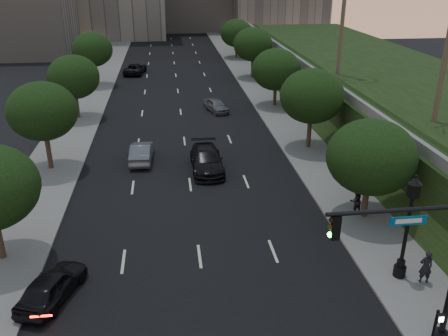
{
  "coord_description": "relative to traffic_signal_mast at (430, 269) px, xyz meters",
  "views": [
    {
      "loc": [
        -1.28,
        -16.29,
        14.33
      ],
      "look_at": [
        1.73,
        8.4,
        3.6
      ],
      "focal_mm": 38.0,
      "sensor_mm": 36.0,
      "label": 1
    }
  ],
  "objects": [
    {
      "name": "ground",
      "position": [
        -8.31,
        2.33,
        -3.67
      ],
      "size": [
        160.0,
        160.0,
        0.0
      ],
      "primitive_type": "plane",
      "color": "black",
      "rests_on": "ground"
    },
    {
      "name": "pedestrian_signal",
      "position": [
        0.02,
        -1.04,
        -2.11
      ],
      "size": [
        0.3,
        0.33,
        2.5
      ],
      "color": "black",
      "rests_on": "ground"
    },
    {
      "name": "road_surface",
      "position": [
        -8.31,
        32.33,
        -3.66
      ],
      "size": [
        16.0,
        140.0,
        0.02
      ],
      "primitive_type": "cube",
      "color": "black",
      "rests_on": "ground"
    },
    {
      "name": "sedan_mid_left",
      "position": [
        -11.84,
        21.19,
        -2.93
      ],
      "size": [
        1.78,
        4.57,
        1.48
      ],
      "primitive_type": "imported",
      "rotation": [
        0.0,
        0.0,
        3.09
      ],
      "color": "slate",
      "rests_on": "ground"
    },
    {
      "name": "tree_right_d",
      "position": [
        1.99,
        49.33,
        0.84
      ],
      "size": [
        5.2,
        5.2,
        6.74
      ],
      "color": "#38281C",
      "rests_on": "ground"
    },
    {
      "name": "tree_right_e",
      "position": [
        1.99,
        64.33,
        0.35
      ],
      "size": [
        5.2,
        5.2,
        6.24
      ],
      "color": "#38281C",
      "rests_on": "ground"
    },
    {
      "name": "tree_left_c",
      "position": [
        -18.61,
        33.33,
        0.53
      ],
      "size": [
        5.0,
        5.0,
        6.34
      ],
      "color": "#38281C",
      "rests_on": "ground"
    },
    {
      "name": "traffic_signal_mast",
      "position": [
        0.0,
        0.0,
        0.0
      ],
      "size": [
        5.68,
        0.56,
        7.0
      ],
      "color": "black",
      "rests_on": "ground"
    },
    {
      "name": "sidewalk_right",
      "position": [
        1.94,
        32.33,
        -3.6
      ],
      "size": [
        4.5,
        140.0,
        0.15
      ],
      "primitive_type": "cube",
      "color": "slate",
      "rests_on": "ground"
    },
    {
      "name": "street_lamp",
      "position": [
        1.35,
        4.26,
        -1.04
      ],
      "size": [
        0.64,
        0.64,
        5.62
      ],
      "color": "black",
      "rests_on": "ground"
    },
    {
      "name": "sidewalk_left",
      "position": [
        -18.56,
        32.33,
        -3.6
      ],
      "size": [
        4.5,
        140.0,
        0.15
      ],
      "primitive_type": "cube",
      "color": "slate",
      "rests_on": "ground"
    },
    {
      "name": "sedan_far_right",
      "position": [
        -4.57,
        34.03,
        -3.0
      ],
      "size": [
        2.73,
        4.22,
        1.34
      ],
      "primitive_type": "imported",
      "rotation": [
        0.0,
        0.0,
        0.32
      ],
      "color": "slate",
      "rests_on": "ground"
    },
    {
      "name": "pedestrian_b",
      "position": [
        1.54,
        10.71,
        -2.67
      ],
      "size": [
        0.97,
        0.85,
        1.71
      ],
      "primitive_type": "imported",
      "rotation": [
        0.0,
        0.0,
        3.41
      ],
      "color": "black",
      "rests_on": "sidewalk_right"
    },
    {
      "name": "embankment",
      "position": [
        13.69,
        30.33,
        -1.67
      ],
      "size": [
        18.0,
        90.0,
        4.0
      ],
      "primitive_type": "cube",
      "color": "black",
      "rests_on": "ground"
    },
    {
      "name": "sedan_far_left",
      "position": [
        -13.96,
        53.91,
        -2.93
      ],
      "size": [
        3.35,
        5.7,
        1.49
      ],
      "primitive_type": "imported",
      "rotation": [
        0.0,
        0.0,
        2.97
      ],
      "color": "black",
      "rests_on": "ground"
    },
    {
      "name": "tree_right_c",
      "position": [
        1.99,
        35.33,
        0.35
      ],
      "size": [
        5.2,
        5.2,
        6.24
      ],
      "color": "#38281C",
      "rests_on": "ground"
    },
    {
      "name": "office_block_filler",
      "position": [
        -34.31,
        72.33,
        3.33
      ],
      "size": [
        18.0,
        16.0,
        14.0
      ],
      "primitive_type": "cube",
      "color": "gray",
      "rests_on": "ground"
    },
    {
      "name": "sedan_near_right",
      "position": [
        -6.92,
        18.79,
        -2.85
      ],
      "size": [
        2.37,
        5.7,
        1.65
      ],
      "primitive_type": "imported",
      "rotation": [
        0.0,
        0.0,
        0.01
      ],
      "color": "black",
      "rests_on": "ground"
    },
    {
      "name": "tree_left_b",
      "position": [
        -18.61,
        20.33,
        0.9
      ],
      "size": [
        5.0,
        5.0,
        6.71
      ],
      "color": "#38281C",
      "rests_on": "ground"
    },
    {
      "name": "sedan_near_left",
      "position": [
        -15.31,
        4.71,
        -2.95
      ],
      "size": [
        3.02,
        4.57,
        1.44
      ],
      "primitive_type": "imported",
      "rotation": [
        0.0,
        0.0,
        2.8
      ],
      "color": "black",
      "rests_on": "ground"
    },
    {
      "name": "tree_right_a",
      "position": [
        1.99,
        10.33,
        0.35
      ],
      "size": [
        5.2,
        5.2,
        6.24
      ],
      "color": "#38281C",
      "rests_on": "ground"
    },
    {
      "name": "tree_left_d",
      "position": [
        -18.61,
        47.33,
        0.9
      ],
      "size": [
        5.0,
        5.0,
        6.71
      ],
      "color": "#38281C",
      "rests_on": "ground"
    },
    {
      "name": "parapet_wall",
      "position": [
        5.19,
        30.33,
        0.68
      ],
      "size": [
        0.35,
        90.0,
        0.7
      ],
      "primitive_type": "cube",
      "color": "slate",
      "rests_on": "embankment"
    },
    {
      "name": "pedestrian_c",
      "position": [
        2.62,
        14.27,
        -2.58
      ],
      "size": [
        1.18,
        0.7,
        1.88
      ],
      "primitive_type": "imported",
      "rotation": [
        0.0,
        0.0,
        3.37
      ],
      "color": "black",
      "rests_on": "sidewalk_right"
    },
    {
      "name": "pedestrian_a",
      "position": [
        2.28,
        3.64,
        -2.65
      ],
      "size": [
        0.69,
        0.51,
        1.74
      ],
      "primitive_type": "imported",
      "rotation": [
        0.0,
        0.0,
        2.98
      ],
      "color": "black",
      "rests_on": "sidewalk_right"
    },
    {
      "name": "tree_right_b",
      "position": [
        1.99,
        22.33,
        0.84
      ],
      "size": [
        5.2,
        5.2,
        6.74
      ],
      "color": "#38281C",
      "rests_on": "ground"
    }
  ]
}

